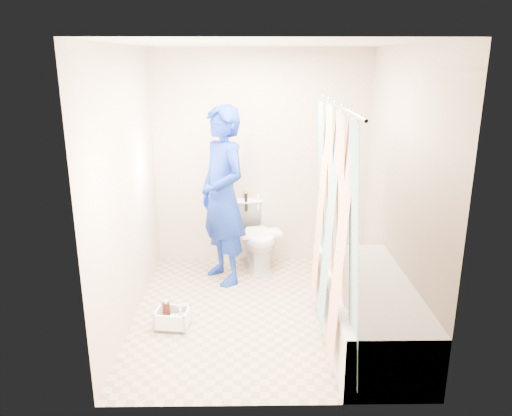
{
  "coord_description": "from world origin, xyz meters",
  "views": [
    {
      "loc": [
        -0.14,
        -4.18,
        2.29
      ],
      "look_at": [
        -0.08,
        0.27,
        0.94
      ],
      "focal_mm": 35.0,
      "sensor_mm": 36.0,
      "label": 1
    }
  ],
  "objects_px": {
    "bathtub": "(367,308)",
    "toilet": "(257,235)",
    "plumber": "(223,196)",
    "cleaning_caddy": "(174,319)"
  },
  "relations": [
    {
      "from": "bathtub",
      "to": "toilet",
      "type": "xyz_separation_m",
      "value": [
        -0.9,
        1.51,
        0.11
      ]
    },
    {
      "from": "bathtub",
      "to": "toilet",
      "type": "bearing_deg",
      "value": 120.9
    },
    {
      "from": "toilet",
      "to": "bathtub",
      "type": "bearing_deg",
      "value": -72.91
    },
    {
      "from": "plumber",
      "to": "cleaning_caddy",
      "type": "xyz_separation_m",
      "value": [
        -0.4,
        -1.0,
        -0.85
      ]
    },
    {
      "from": "bathtub",
      "to": "toilet",
      "type": "relative_size",
      "value": 2.33
    },
    {
      "from": "toilet",
      "to": "cleaning_caddy",
      "type": "bearing_deg",
      "value": -133.43
    },
    {
      "from": "cleaning_caddy",
      "to": "plumber",
      "type": "bearing_deg",
      "value": 76.37
    },
    {
      "from": "toilet",
      "to": "plumber",
      "type": "relative_size",
      "value": 0.41
    },
    {
      "from": "bathtub",
      "to": "cleaning_caddy",
      "type": "height_order",
      "value": "bathtub"
    },
    {
      "from": "plumber",
      "to": "cleaning_caddy",
      "type": "relative_size",
      "value": 5.94
    }
  ]
}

